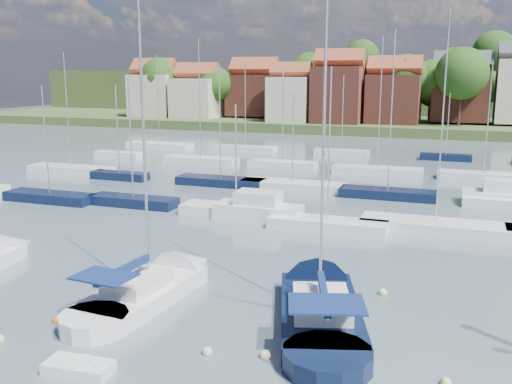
% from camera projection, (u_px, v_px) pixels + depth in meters
% --- Properties ---
extents(ground, '(260.00, 260.00, 0.00)m').
position_uv_depth(ground, '(365.00, 180.00, 62.28)').
color(ground, '#485762').
rests_on(ground, ground).
extents(sailboat_centre, '(4.17, 12.27, 16.34)m').
position_uv_depth(sailboat_centre, '(161.00, 285.00, 30.51)').
color(sailboat_centre, silver).
rests_on(sailboat_centre, ground).
extents(sailboat_navy, '(7.49, 14.18, 18.90)m').
position_uv_depth(sailboat_navy, '(318.00, 299.00, 28.60)').
color(sailboat_navy, black).
rests_on(sailboat_navy, ground).
extents(tender, '(2.74, 1.43, 0.57)m').
position_uv_depth(tender, '(79.00, 367.00, 22.23)').
color(tender, silver).
rests_on(tender, ground).
extents(buoy_c, '(0.47, 0.47, 0.47)m').
position_uv_depth(buoy_c, '(57.00, 322.00, 26.78)').
color(buoy_c, '#D85914').
rests_on(buoy_c, ground).
extents(buoy_d, '(0.44, 0.44, 0.44)m').
position_uv_depth(buoy_d, '(207.00, 354.00, 23.73)').
color(buoy_d, beige).
rests_on(buoy_d, ground).
extents(buoy_e, '(0.47, 0.47, 0.47)m').
position_uv_depth(buoy_e, '(383.00, 295.00, 30.10)').
color(buoy_e, beige).
rests_on(buoy_e, ground).
extents(buoy_g, '(0.45, 0.45, 0.45)m').
position_uv_depth(buoy_g, '(265.00, 358.00, 23.45)').
color(buoy_g, beige).
rests_on(buoy_g, ground).
extents(marina_field, '(79.62, 41.41, 15.93)m').
position_uv_depth(marina_field, '(376.00, 185.00, 57.10)').
color(marina_field, silver).
rests_on(marina_field, ground).
extents(far_shore_town, '(212.46, 90.00, 22.27)m').
position_uv_depth(far_shore_town, '(433.00, 100.00, 145.95)').
color(far_shore_town, '#425229').
rests_on(far_shore_town, ground).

